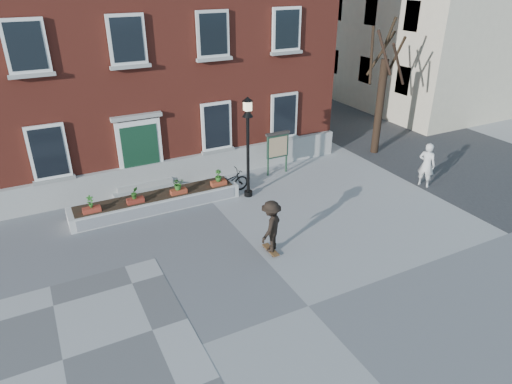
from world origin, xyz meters
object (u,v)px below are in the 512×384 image
bicycle (228,182)px  notice_board (278,146)px  parked_car (294,91)px  bystander (427,165)px  lamp_post (248,134)px  skateboarder (271,226)px

bicycle → notice_board: bearing=-77.8°
parked_car → bystander: bearing=-89.9°
lamp_post → notice_board: size_ratio=2.10×
parked_car → lamp_post: 14.71m
skateboarder → parked_car: bearing=56.2°
bystander → notice_board: bearing=26.8°
bicycle → lamp_post: (0.61, -0.59, 2.07)m
bystander → skateboarder: bearing=75.6°
bicycle → parked_car: bearing=-45.8°
lamp_post → notice_board: (2.07, 1.37, -1.28)m
notice_board → lamp_post: bearing=-146.5°
bystander → notice_board: 6.08m
parked_car → bystander: size_ratio=2.18×
bicycle → notice_board: 2.90m
lamp_post → parked_car: bearing=51.5°
parked_car → skateboarder: (-10.19, -15.25, 0.26)m
notice_board → skateboarder: notice_board is taller
parked_car → lamp_post: bearing=-119.0°
notice_board → bystander: bearing=-38.9°
lamp_post → bystander: bearing=-19.8°
notice_board → skateboarder: bearing=-121.4°
bicycle → skateboarder: 4.47m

